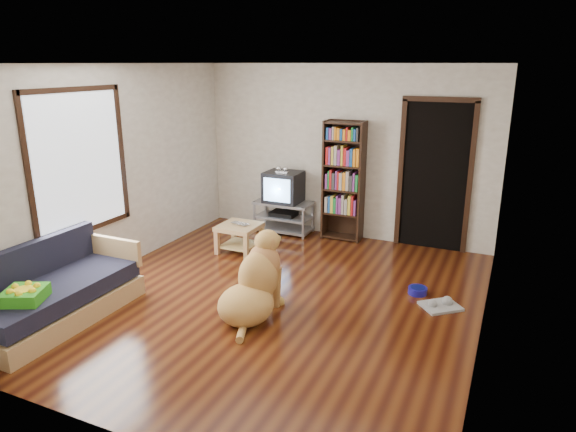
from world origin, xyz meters
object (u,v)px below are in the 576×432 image
at_px(sofa, 55,296).
at_px(crt_tv, 284,186).
at_px(dog, 255,285).
at_px(green_cushion, 25,295).
at_px(dog_bowl, 418,291).
at_px(tv_stand, 284,216).
at_px(bookshelf, 344,175).
at_px(laptop, 238,225).
at_px(coffee_table, 239,233).
at_px(grey_rag, 440,306).

bearing_deg(sofa, crt_tv, 75.07).
xyz_separation_m(sofa, dog, (1.87, 0.94, 0.08)).
height_order(green_cushion, dog_bowl, green_cushion).
relative_size(dog_bowl, tv_stand, 0.24).
bearing_deg(green_cushion, dog_bowl, 13.83).
relative_size(bookshelf, sofa, 1.00).
bearing_deg(laptop, bookshelf, 57.75).
bearing_deg(dog_bowl, laptop, 172.27).
height_order(crt_tv, coffee_table, crt_tv).
xyz_separation_m(grey_rag, bookshelf, (-1.75, 1.79, 0.99)).
height_order(laptop, crt_tv, crt_tv).
xyz_separation_m(laptop, tv_stand, (0.20, 1.10, -0.14)).
bearing_deg(green_cushion, dog, 13.23).
bearing_deg(green_cushion, grey_rag, 8.68).
distance_m(crt_tv, sofa, 3.81).
relative_size(dog_bowl, crt_tv, 0.38).
bearing_deg(green_cushion, tv_stand, 53.23).
height_order(green_cushion, bookshelf, bookshelf).
relative_size(laptop, sofa, 0.16).
xyz_separation_m(bookshelf, sofa, (-1.92, -3.72, -0.74)).
height_order(tv_stand, crt_tv, crt_tv).
height_order(tv_stand, coffee_table, tv_stand).
relative_size(tv_stand, crt_tv, 1.55).
relative_size(bookshelf, coffee_table, 3.27).
xyz_separation_m(green_cushion, sofa, (-0.12, 0.43, -0.22)).
relative_size(laptop, dog, 0.25).
height_order(dog_bowl, crt_tv, crt_tv).
distance_m(dog_bowl, bookshelf, 2.33).
bearing_deg(grey_rag, dog_bowl, 140.19).
relative_size(green_cushion, laptop, 1.28).
bearing_deg(dog_bowl, grey_rag, -39.81).
height_order(laptop, sofa, sofa).
height_order(green_cushion, coffee_table, green_cushion).
relative_size(sofa, dog, 1.59).
height_order(crt_tv, bookshelf, bookshelf).
xyz_separation_m(tv_stand, sofa, (-0.97, -3.63, -0.01)).
relative_size(bookshelf, dog, 1.59).
bearing_deg(crt_tv, sofa, -104.93).
bearing_deg(green_cushion, crt_tv, 53.29).
height_order(bookshelf, sofa, bookshelf).
bearing_deg(bookshelf, crt_tv, -175.68).
bearing_deg(dog, sofa, -153.25).
xyz_separation_m(sofa, coffee_table, (0.77, 2.56, 0.02)).
height_order(laptop, dog, dog).
distance_m(coffee_table, dog, 1.96).
distance_m(green_cushion, dog, 2.23).
bearing_deg(sofa, laptop, 73.06).
bearing_deg(dog_bowl, bookshelf, 133.25).
xyz_separation_m(dog_bowl, bookshelf, (-1.45, 1.54, 0.96)).
relative_size(tv_stand, dog, 0.79).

